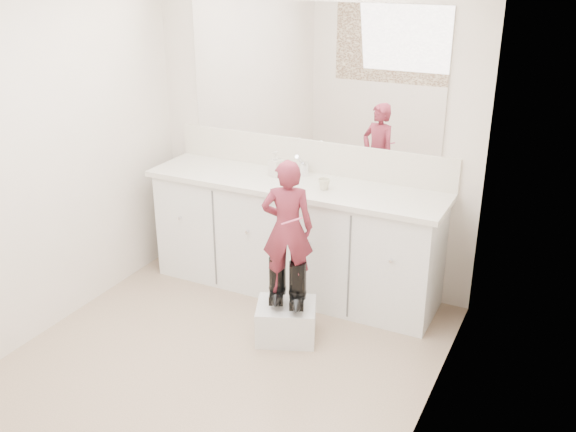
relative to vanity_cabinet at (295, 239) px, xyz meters
The scene contains 16 objects.
floor 1.30m from the vanity_cabinet, 90.00° to the right, with size 3.00×3.00×0.00m, color #7E6752.
wall_back 0.82m from the vanity_cabinet, 90.00° to the left, with size 2.60×2.60×0.00m, color beige.
wall_left 1.95m from the vanity_cabinet, 136.70° to the right, with size 3.00×3.00×0.00m, color beige.
wall_right 1.95m from the vanity_cabinet, 43.30° to the right, with size 3.00×3.00×0.00m, color beige.
vanity_cabinet is the anchor object (origin of this frame).
countertop 0.45m from the vanity_cabinet, 90.00° to the right, with size 2.28×0.58×0.04m, color beige.
backsplash 0.64m from the vanity_cabinet, 90.00° to the left, with size 2.28×0.03×0.25m, color beige.
mirror 1.24m from the vanity_cabinet, 90.00° to the left, with size 2.00×0.02×1.00m, color white.
faucet 0.54m from the vanity_cabinet, 90.00° to the left, with size 0.08×0.08×0.10m, color silver.
cup 0.57m from the vanity_cabinet, 15.04° to the right, with size 0.09×0.09×0.08m, color beige.
soap_bottle 0.59m from the vanity_cabinet, 165.10° to the left, with size 0.09×0.09×0.19m, color beige.
step_stool 0.77m from the vanity_cabinet, 69.10° to the right, with size 0.39×0.33×0.25m, color silver.
boot_left 0.67m from the vanity_cabinet, 74.53° to the right, with size 0.12×0.22×0.33m, color black, non-canonical shape.
boot_right 0.72m from the vanity_cabinet, 62.95° to the right, with size 0.12×0.22×0.33m, color black, non-canonical shape.
toddler 0.79m from the vanity_cabinet, 68.51° to the right, with size 0.33×0.22×0.92m, color #AD3550.
toothbrush 0.92m from the vanity_cabinet, 65.91° to the right, with size 0.01×0.01×0.14m, color #DD567C.
Camera 1 is at (1.92, -2.81, 2.44)m, focal length 40.00 mm.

